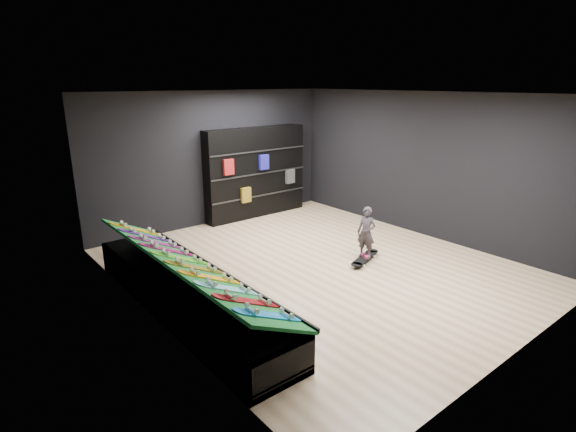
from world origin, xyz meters
TOP-DOWN VIEW (x-y plane):
  - floor at (0.00, 0.00)m, footprint 6.00×7.00m
  - ceiling at (0.00, 0.00)m, footprint 6.00×7.00m
  - wall_back at (0.00, 3.50)m, footprint 6.00×0.02m
  - wall_front at (0.00, -3.50)m, footprint 6.00×0.02m
  - wall_left at (-3.00, 0.00)m, footprint 0.02×7.00m
  - wall_right at (3.00, 0.00)m, footprint 0.02×7.00m
  - display_rack at (-2.55, 0.00)m, footprint 0.90×4.50m
  - turf_ramp at (-2.50, 0.00)m, footprint 0.92×4.50m
  - back_shelving at (1.03, 3.32)m, footprint 2.69×0.31m
  - floor_skateboard at (0.86, -0.38)m, footprint 1.00×0.53m
  - child at (0.86, -0.38)m, footprint 0.20×0.25m
  - display_board_0 at (-2.49, -1.90)m, footprint 0.93×0.22m
  - display_board_1 at (-2.49, -1.48)m, footprint 0.93×0.22m
  - display_board_2 at (-2.49, -1.06)m, footprint 0.93×0.22m
  - display_board_3 at (-2.49, -0.63)m, footprint 0.93×0.22m
  - display_board_4 at (-2.49, -0.21)m, footprint 0.93×0.22m
  - display_board_5 at (-2.49, 0.21)m, footprint 0.93×0.22m
  - display_board_6 at (-2.49, 0.63)m, footprint 0.93×0.22m
  - display_board_7 at (-2.49, 1.06)m, footprint 0.93×0.22m
  - display_board_8 at (-2.49, 1.48)m, footprint 0.93×0.22m
  - display_board_9 at (-2.49, 1.90)m, footprint 0.93×0.22m

SIDE VIEW (x-z plane):
  - floor at x=0.00m, z-range -0.01..0.01m
  - floor_skateboard at x=0.86m, z-range 0.00..0.09m
  - display_rack at x=-2.55m, z-range 0.00..0.50m
  - child at x=0.86m, z-range 0.09..0.66m
  - turf_ramp at x=-2.50m, z-range 0.48..0.94m
  - display_board_0 at x=-2.49m, z-range 0.49..0.99m
  - display_board_1 at x=-2.49m, z-range 0.49..0.99m
  - display_board_2 at x=-2.49m, z-range 0.49..0.99m
  - display_board_3 at x=-2.49m, z-range 0.49..0.99m
  - display_board_4 at x=-2.49m, z-range 0.49..0.99m
  - display_board_5 at x=-2.49m, z-range 0.49..0.99m
  - display_board_6 at x=-2.49m, z-range 0.49..0.99m
  - display_board_7 at x=-2.49m, z-range 0.49..0.99m
  - display_board_8 at x=-2.49m, z-range 0.49..0.99m
  - display_board_9 at x=-2.49m, z-range 0.49..0.99m
  - back_shelving at x=1.03m, z-range 0.00..2.15m
  - wall_back at x=0.00m, z-range 0.00..3.00m
  - wall_front at x=0.00m, z-range 0.00..3.00m
  - wall_left at x=-3.00m, z-range 0.00..3.00m
  - wall_right at x=3.00m, z-range 0.00..3.00m
  - ceiling at x=0.00m, z-range 3.00..3.00m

